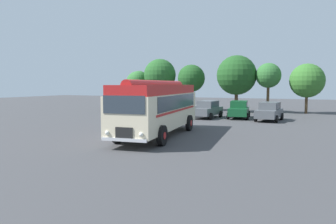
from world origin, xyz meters
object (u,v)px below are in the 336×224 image
Objects in this scene: vintage_bus at (158,106)px; car_mid_left at (207,109)px; car_far_right at (269,111)px; car_near_left at (182,108)px; car_mid_right at (239,109)px.

vintage_bus is 2.39× the size of car_mid_left.
vintage_bus is 2.39× the size of car_far_right.
car_near_left and car_mid_right have the same top height.
vintage_bus reaches higher than car_near_left.
car_near_left and car_mid_left have the same top height.
car_mid_right is 3.13m from car_far_right.
car_mid_left is at bearing 92.67° from vintage_bus.
car_mid_right is at bearing 80.08° from vintage_bus.
car_near_left is 1.01× the size of car_far_right.
vintage_bus is 13.07m from car_far_right.
car_mid_left is at bearing -159.84° from car_mid_right.
car_near_left is at bearing 105.10° from vintage_bus.
car_mid_right is at bearing 20.16° from car_mid_left.
car_far_right is at bearing 66.39° from vintage_bus.
car_mid_left is 1.00× the size of car_far_right.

